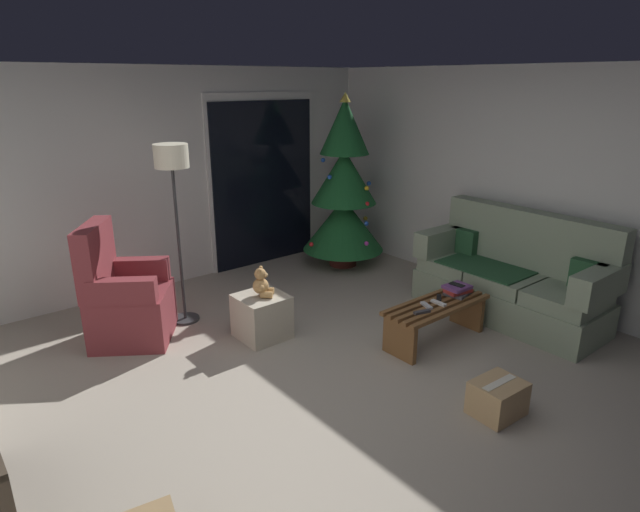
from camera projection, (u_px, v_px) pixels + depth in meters
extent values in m
plane|color=#9E9384|center=(337.00, 388.00, 4.23)|extent=(7.00, 7.00, 0.00)
cube|color=silver|center=(163.00, 180.00, 6.08)|extent=(5.72, 0.12, 2.50)
cube|color=silver|center=(543.00, 189.00, 5.55)|extent=(0.12, 6.00, 2.50)
cube|color=silver|center=(263.00, 180.00, 6.86)|extent=(1.60, 0.02, 2.20)
cube|color=black|center=(264.00, 184.00, 6.87)|extent=(1.50, 0.02, 2.10)
cube|color=gray|center=(506.00, 301.00, 5.46)|extent=(0.78, 1.91, 0.34)
cube|color=gray|center=(567.00, 298.00, 4.92)|extent=(0.69, 0.61, 0.14)
cube|color=gray|center=(508.00, 280.00, 5.37)|extent=(0.69, 0.61, 0.14)
cube|color=gray|center=(458.00, 264.00, 5.83)|extent=(0.69, 0.61, 0.14)
cube|color=gray|center=(529.00, 239.00, 5.45)|extent=(0.22, 1.90, 0.60)
cube|color=gray|center=(599.00, 285.00, 4.68)|extent=(0.76, 0.21, 0.28)
cube|color=gray|center=(442.00, 240.00, 5.96)|extent=(0.76, 0.21, 0.28)
cube|color=#234C2D|center=(486.00, 266.00, 5.52)|extent=(0.61, 0.91, 0.02)
cube|color=#234C2D|center=(588.00, 275.00, 4.90)|extent=(0.12, 0.32, 0.28)
cube|color=#234C2D|center=(464.00, 241.00, 5.93)|extent=(0.12, 0.32, 0.28)
cube|color=brown|center=(452.00, 311.00, 4.75)|extent=(1.10, 0.05, 0.04)
cube|color=brown|center=(444.00, 308.00, 4.81)|extent=(1.10, 0.05, 0.04)
cube|color=brown|center=(437.00, 305.00, 4.88)|extent=(1.10, 0.05, 0.04)
cube|color=brown|center=(429.00, 302.00, 4.94)|extent=(1.10, 0.05, 0.04)
cube|color=brown|center=(422.00, 299.00, 5.01)|extent=(1.10, 0.05, 0.04)
cube|color=brown|center=(400.00, 339.00, 4.65)|extent=(0.05, 0.36, 0.35)
cube|color=brown|center=(467.00, 310.00, 5.23)|extent=(0.05, 0.36, 0.35)
cube|color=#333338|center=(422.00, 312.00, 4.66)|extent=(0.16, 0.09, 0.02)
cube|color=silver|center=(438.00, 303.00, 4.85)|extent=(0.04, 0.16, 0.02)
cube|color=#ADADB2|center=(426.00, 305.00, 4.79)|extent=(0.09, 0.16, 0.02)
cube|color=black|center=(439.00, 298.00, 4.95)|extent=(0.15, 0.13, 0.02)
cube|color=#4C4C51|center=(457.00, 293.00, 5.06)|extent=(0.26, 0.24, 0.03)
cube|color=#A32D28|center=(458.00, 291.00, 5.04)|extent=(0.27, 0.19, 0.03)
cube|color=#6B3D7A|center=(457.00, 287.00, 5.04)|extent=(0.24, 0.21, 0.03)
cube|color=black|center=(457.00, 285.00, 5.04)|extent=(0.08, 0.15, 0.01)
cylinder|color=#4C1E19|center=(343.00, 261.00, 7.03)|extent=(0.36, 0.36, 0.10)
cylinder|color=brown|center=(343.00, 253.00, 6.99)|extent=(0.08, 0.08, 0.12)
cone|color=#195628|center=(343.00, 224.00, 6.87)|extent=(1.05, 1.05, 0.68)
cone|color=#195628|center=(344.00, 176.00, 6.67)|extent=(0.83, 0.83, 0.68)
cone|color=#195628|center=(345.00, 126.00, 6.47)|extent=(0.62, 0.62, 0.68)
sphere|color=#B233A5|center=(356.00, 133.00, 6.61)|extent=(0.06, 0.06, 0.06)
sphere|color=blue|center=(366.00, 224.00, 6.50)|extent=(0.06, 0.06, 0.06)
sphere|color=red|center=(367.00, 204.00, 6.51)|extent=(0.06, 0.06, 0.06)
sphere|color=gold|center=(365.00, 218.00, 7.20)|extent=(0.06, 0.06, 0.06)
sphere|color=#B233A5|center=(367.00, 244.00, 6.52)|extent=(0.06, 0.06, 0.06)
sphere|color=#B233A5|center=(363.00, 196.00, 7.03)|extent=(0.06, 0.06, 0.06)
sphere|color=gold|center=(328.00, 202.00, 7.14)|extent=(0.06, 0.06, 0.06)
sphere|color=gold|center=(357.00, 151.00, 6.74)|extent=(0.06, 0.06, 0.06)
sphere|color=blue|center=(323.00, 160.00, 6.60)|extent=(0.06, 0.06, 0.06)
sphere|color=blue|center=(330.00, 177.00, 6.43)|extent=(0.06, 0.06, 0.06)
sphere|color=red|center=(311.00, 244.00, 6.64)|extent=(0.06, 0.06, 0.06)
sphere|color=blue|center=(369.00, 183.00, 6.80)|extent=(0.06, 0.06, 0.06)
sphere|color=gold|center=(367.00, 188.00, 6.51)|extent=(0.06, 0.06, 0.06)
cone|color=#EAD14C|center=(345.00, 97.00, 6.36)|extent=(0.14, 0.14, 0.12)
cube|color=maroon|center=(134.00, 324.00, 4.99)|extent=(0.95, 0.95, 0.31)
cube|color=maroon|center=(131.00, 300.00, 4.91)|extent=(0.95, 0.95, 0.18)
cube|color=maroon|center=(95.00, 259.00, 4.76)|extent=(0.52, 0.65, 0.64)
cube|color=maroon|center=(138.00, 269.00, 5.12)|extent=(0.56, 0.45, 0.22)
cube|color=maroon|center=(123.00, 291.00, 4.59)|extent=(0.56, 0.45, 0.22)
cylinder|color=#2D2D30|center=(186.00, 319.00, 5.42)|extent=(0.28, 0.28, 0.02)
cylinder|color=#2D2D30|center=(179.00, 246.00, 5.17)|extent=(0.03, 0.03, 1.55)
cylinder|color=beige|center=(171.00, 156.00, 4.89)|extent=(0.32, 0.32, 0.22)
cube|color=#B2A893|center=(262.00, 316.00, 5.01)|extent=(0.44, 0.44, 0.42)
cylinder|color=tan|center=(268.00, 291.00, 4.98)|extent=(0.12, 0.12, 0.06)
cylinder|color=tan|center=(267.00, 295.00, 4.88)|extent=(0.12, 0.12, 0.06)
sphere|color=tan|center=(261.00, 286.00, 4.91)|extent=(0.15, 0.15, 0.15)
sphere|color=tan|center=(260.00, 274.00, 4.87)|extent=(0.11, 0.11, 0.11)
sphere|color=tan|center=(266.00, 275.00, 4.87)|extent=(0.04, 0.04, 0.04)
sphere|color=tan|center=(261.00, 268.00, 4.89)|extent=(0.04, 0.04, 0.04)
sphere|color=tan|center=(259.00, 271.00, 4.82)|extent=(0.04, 0.04, 0.04)
sphere|color=tan|center=(264.00, 282.00, 4.97)|extent=(0.06, 0.06, 0.06)
sphere|color=tan|center=(262.00, 288.00, 4.84)|extent=(0.06, 0.06, 0.06)
cube|color=tan|center=(498.00, 398.00, 3.87)|extent=(0.38, 0.32, 0.26)
cube|color=beige|center=(499.00, 382.00, 3.83)|extent=(0.33, 0.08, 0.00)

